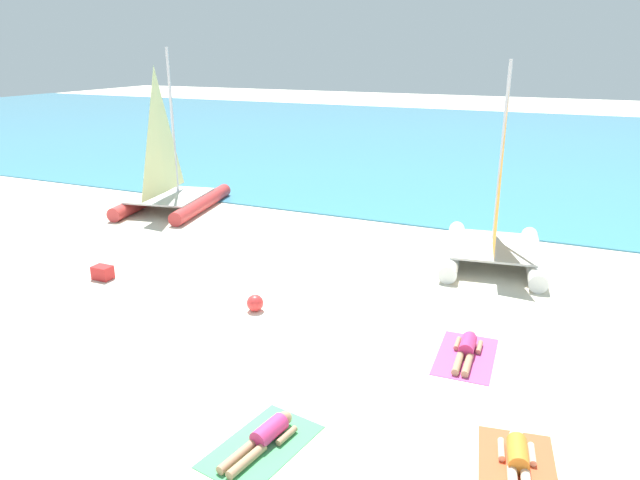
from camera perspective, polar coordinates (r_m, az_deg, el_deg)
ground_plane at (r=19.72m, az=6.01°, el=0.94°), size 120.00×120.00×0.00m
ocean_water at (r=39.72m, az=15.64°, el=9.22°), size 120.00×40.00×0.05m
sailboat_white at (r=17.15m, az=16.71°, el=0.48°), size 3.30×4.61×5.58m
sailboat_red at (r=22.72m, az=-14.45°, el=5.08°), size 3.68×4.98×5.89m
towel_left at (r=9.58m, az=-5.74°, el=-19.46°), size 1.41×2.06×0.01m
sunbather_left at (r=9.55m, az=-5.50°, el=-18.67°), size 0.67×1.56×0.30m
towel_middle at (r=12.20m, az=14.08°, el=-10.98°), size 1.19×1.95×0.01m
sunbather_middle at (r=12.19m, az=14.17°, el=-10.32°), size 0.56×1.56×0.30m
towel_right at (r=9.56m, az=18.78°, el=-20.63°), size 1.39×2.05×0.01m
sunbather_right at (r=9.53m, az=18.84°, el=-19.79°), size 0.65×1.57×0.30m
beach_ball at (r=13.74m, az=-6.38°, el=-6.15°), size 0.39×0.39×0.39m
cooler_box at (r=16.53m, az=-20.52°, el=-3.00°), size 0.50×0.36×0.36m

